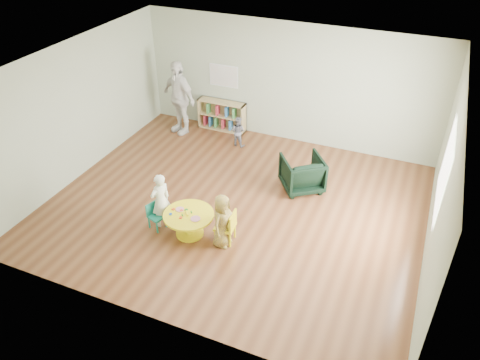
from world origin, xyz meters
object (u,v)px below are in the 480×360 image
Objects in this scene: bookshelf at (222,115)px; child_right at (222,221)px; activity_table at (189,220)px; toddler at (238,131)px; kid_chair_left at (155,215)px; kid_chair_right at (228,226)px; child_left at (161,200)px; adult_caretaker at (179,97)px; armchair at (302,173)px.

child_right is at bearing -65.05° from bookshelf.
activity_table is 1.24× the size of toddler.
activity_table is at bearing 94.11° from child_right.
child_right reaches higher than kid_chair_left.
toddler is at bearing 23.17° from child_right.
activity_table is at bearing 92.64° from kid_chair_right.
child_left reaches higher than child_right.
child_right reaches higher than bookshelf.
adult_caretaker reaches higher than kid_chair_left.
toddler is at bearing -41.78° from bookshelf.
bookshelf is 0.95m from toddler.
activity_table is at bearing 103.81° from toddler.
toddler is (0.71, -0.63, -0.00)m from bookshelf.
child_left reaches higher than toddler.
armchair is at bearing -15.01° from child_right.
kid_chair_right is at bearing 113.18° from kid_chair_left.
kid_chair_right is at bearing 7.67° from activity_table.
kid_chair_left is 0.81× the size of kid_chair_right.
armchair is 0.44× the size of adult_caretaker.
kid_chair_left is (-0.66, -0.05, -0.04)m from activity_table.
armchair is 0.78× the size of child_right.
kid_chair_left reaches higher than activity_table.
bookshelf is 1.16m from adult_caretaker.
adult_caretaker reaches higher than activity_table.
adult_caretaker is at bearing 34.74° from kid_chair_right.
kid_chair_left is at bearing -82.41° from bookshelf.
bookshelf is at bearing -155.38° from kid_chair_left.
kid_chair_left is 0.69× the size of toddler.
armchair reaches higher than kid_chair_right.
activity_table is 0.50× the size of adult_caretaker.
toddler is at bearing -67.31° from armchair.
armchair is 0.73× the size of child_left.
child_left is 0.59× the size of adult_caretaker.
armchair is (0.71, 2.09, 0.03)m from kid_chair_right.
child_right is (1.24, -0.06, -0.03)m from child_left.
child_right is 3.53m from toddler.
bookshelf is at bearing 21.10° from kid_chair_right.
activity_table is 1.45× the size of kid_chair_right.
toddler reaches higher than kid_chair_right.
child_right is (0.65, -0.00, 0.19)m from activity_table.
adult_caretaker is (-1.49, 3.38, 0.37)m from child_left.
kid_chair_left is at bearing 10.96° from armchair.
kid_chair_left is at bearing -8.22° from child_left.
adult_caretaker is at bearing 42.75° from child_right.
bookshelf reaches higher than toddler.
kid_chair_right is 2.20m from armchair.
activity_table is 0.71m from kid_chair_right.
activity_table is at bearing 109.28° from child_left.
kid_chair_right is (0.71, 0.10, 0.02)m from activity_table.
armchair is 2.93m from child_left.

